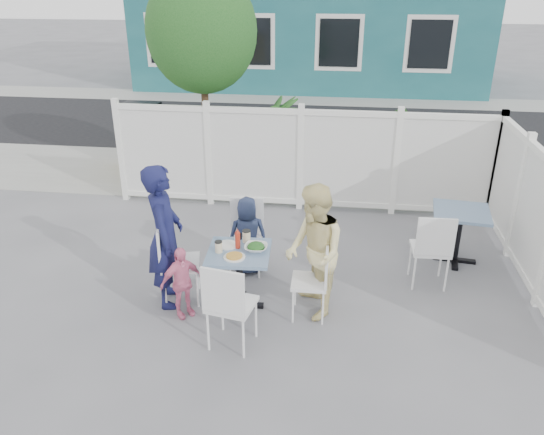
# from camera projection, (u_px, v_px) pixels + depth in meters

# --- Properties ---
(ground) EXTENTS (80.00, 80.00, 0.00)m
(ground) POSITION_uv_depth(u_px,v_px,m) (274.00, 286.00, 6.37)
(ground) COLOR slate
(near_sidewalk) EXTENTS (24.00, 2.60, 0.01)m
(near_sidewalk) POSITION_uv_depth(u_px,v_px,m) (300.00, 177.00, 9.80)
(near_sidewalk) COLOR gray
(near_sidewalk) RESTS_ON ground
(street) EXTENTS (24.00, 5.00, 0.01)m
(street) POSITION_uv_depth(u_px,v_px,m) (313.00, 126.00, 13.13)
(street) COLOR black
(street) RESTS_ON ground
(far_sidewalk) EXTENTS (24.00, 1.60, 0.01)m
(far_sidewalk) POSITION_uv_depth(u_px,v_px,m) (319.00, 100.00, 15.93)
(far_sidewalk) COLOR gray
(far_sidewalk) RESTS_ON ground
(fence_back) EXTENTS (5.86, 0.08, 1.60)m
(fence_back) POSITION_uv_depth(u_px,v_px,m) (300.00, 162.00, 8.20)
(fence_back) COLOR white
(fence_back) RESTS_ON ground
(fence_right) EXTENTS (0.08, 3.66, 1.60)m
(fence_right) POSITION_uv_depth(u_px,v_px,m) (533.00, 221.00, 6.23)
(fence_right) COLOR white
(fence_right) RESTS_ON ground
(tree) EXTENTS (1.80, 1.62, 3.59)m
(tree) POSITION_uv_depth(u_px,v_px,m) (201.00, 32.00, 8.46)
(tree) COLOR #382316
(tree) RESTS_ON ground
(utility_cabinet) EXTENTS (0.66, 0.50, 1.18)m
(utility_cabinet) POSITION_uv_depth(u_px,v_px,m) (142.00, 138.00, 10.10)
(utility_cabinet) COLOR gold
(utility_cabinet) RESTS_ON ground
(potted_shrub_a) EXTENTS (1.24, 1.24, 1.61)m
(potted_shrub_a) POSITION_uv_depth(u_px,v_px,m) (276.00, 146.00, 8.88)
(potted_shrub_a) COLOR #184A18
(potted_shrub_a) RESTS_ON ground
(potted_shrub_b) EXTENTS (1.53, 1.41, 1.41)m
(potted_shrub_b) POSITION_uv_depth(u_px,v_px,m) (407.00, 159.00, 8.57)
(potted_shrub_b) COLOR #184A18
(potted_shrub_b) RESTS_ON ground
(main_table) EXTENTS (0.71, 0.71, 0.71)m
(main_table) POSITION_uv_depth(u_px,v_px,m) (239.00, 264.00, 5.77)
(main_table) COLOR slate
(main_table) RESTS_ON ground
(spare_table) EXTENTS (0.76, 0.76, 0.72)m
(spare_table) POSITION_uv_depth(u_px,v_px,m) (460.00, 222.00, 6.71)
(spare_table) COLOR slate
(spare_table) RESTS_ON ground
(chair_left) EXTENTS (0.51, 0.52, 0.96)m
(chair_left) POSITION_uv_depth(u_px,v_px,m) (173.00, 256.00, 5.90)
(chair_left) COLOR white
(chair_left) RESTS_ON ground
(chair_right) EXTENTS (0.39, 0.40, 0.86)m
(chair_right) POSITION_uv_depth(u_px,v_px,m) (316.00, 275.00, 5.63)
(chair_right) COLOR white
(chair_right) RESTS_ON ground
(chair_back) EXTENTS (0.44, 0.43, 0.92)m
(chair_back) POSITION_uv_depth(u_px,v_px,m) (246.00, 230.00, 6.57)
(chair_back) COLOR white
(chair_back) RESTS_ON ground
(chair_near) EXTENTS (0.51, 0.49, 0.96)m
(chair_near) POSITION_uv_depth(u_px,v_px,m) (228.00, 301.00, 5.09)
(chair_near) COLOR white
(chair_near) RESTS_ON ground
(chair_spare) EXTENTS (0.44, 0.43, 0.95)m
(chair_spare) POSITION_uv_depth(u_px,v_px,m) (432.00, 245.00, 6.15)
(chair_spare) COLOR white
(chair_spare) RESTS_ON ground
(man) EXTENTS (0.52, 0.67, 1.64)m
(man) POSITION_uv_depth(u_px,v_px,m) (165.00, 236.00, 5.77)
(man) COLOR #151844
(man) RESTS_ON ground
(woman) EXTENTS (0.77, 0.87, 1.49)m
(woman) POSITION_uv_depth(u_px,v_px,m) (314.00, 252.00, 5.59)
(woman) COLOR #F6D853
(woman) RESTS_ON ground
(boy) EXTENTS (0.56, 0.45, 1.00)m
(boy) POSITION_uv_depth(u_px,v_px,m) (248.00, 236.00, 6.51)
(boy) COLOR #212C4A
(boy) RESTS_ON ground
(toddler) EXTENTS (0.50, 0.47, 0.83)m
(toddler) POSITION_uv_depth(u_px,v_px,m) (182.00, 282.00, 5.68)
(toddler) COLOR pink
(toddler) RESTS_ON ground
(plate_main) EXTENTS (0.23, 0.23, 0.01)m
(plate_main) POSITION_uv_depth(u_px,v_px,m) (234.00, 257.00, 5.56)
(plate_main) COLOR white
(plate_main) RESTS_ON main_table
(plate_side) EXTENTS (0.23, 0.23, 0.02)m
(plate_side) POSITION_uv_depth(u_px,v_px,m) (227.00, 245.00, 5.81)
(plate_side) COLOR white
(plate_side) RESTS_ON main_table
(salad_bowl) EXTENTS (0.25, 0.25, 0.06)m
(salad_bowl) POSITION_uv_depth(u_px,v_px,m) (256.00, 248.00, 5.70)
(salad_bowl) COLOR white
(salad_bowl) RESTS_ON main_table
(coffee_cup_a) EXTENTS (0.08, 0.08, 0.12)m
(coffee_cup_a) POSITION_uv_depth(u_px,v_px,m) (219.00, 247.00, 5.66)
(coffee_cup_a) COLOR beige
(coffee_cup_a) RESTS_ON main_table
(coffee_cup_b) EXTENTS (0.09, 0.09, 0.13)m
(coffee_cup_b) POSITION_uv_depth(u_px,v_px,m) (246.00, 237.00, 5.87)
(coffee_cup_b) COLOR beige
(coffee_cup_b) RESTS_ON main_table
(ketchup_bottle) EXTENTS (0.06, 0.06, 0.18)m
(ketchup_bottle) POSITION_uv_depth(u_px,v_px,m) (238.00, 240.00, 5.73)
(ketchup_bottle) COLOR red
(ketchup_bottle) RESTS_ON main_table
(salt_shaker) EXTENTS (0.03, 0.03, 0.07)m
(salt_shaker) POSITION_uv_depth(u_px,v_px,m) (236.00, 238.00, 5.91)
(salt_shaker) COLOR white
(salt_shaker) RESTS_ON main_table
(pepper_shaker) EXTENTS (0.03, 0.03, 0.07)m
(pepper_shaker) POSITION_uv_depth(u_px,v_px,m) (241.00, 236.00, 5.95)
(pepper_shaker) COLOR black
(pepper_shaker) RESTS_ON main_table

